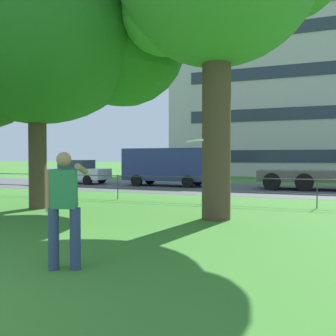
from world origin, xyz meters
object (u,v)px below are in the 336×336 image
object	(u,v)px
car_white_far_left	(78,172)
person_thrower	(64,206)
panel_van_right	(166,165)
apartment_building_background	(325,100)
tree_large_lawn	(39,38)
frisbee	(195,141)

from	to	relation	value
car_white_far_left	person_thrower	bearing A→B (deg)	-56.20
panel_van_right	apartment_building_background	bearing A→B (deg)	63.79
tree_large_lawn	apartment_building_background	size ratio (longest dim) A/B	0.31
tree_large_lawn	panel_van_right	world-z (taller)	tree_large_lawn
person_thrower	frisbee	distance (m)	2.21
person_thrower	panel_van_right	bearing A→B (deg)	105.38
tree_large_lawn	panel_van_right	xyz separation A→B (m)	(0.48, 10.55, -4.34)
car_white_far_left	apartment_building_background	bearing A→B (deg)	51.58
apartment_building_background	panel_van_right	bearing A→B (deg)	-116.21
tree_large_lawn	panel_van_right	bearing A→B (deg)	87.42
apartment_building_background	car_white_far_left	bearing A→B (deg)	-128.42
person_thrower	frisbee	bearing A→B (deg)	28.45
apartment_building_background	tree_large_lawn	bearing A→B (deg)	-108.61
tree_large_lawn	panel_van_right	size ratio (longest dim) A/B	1.75
person_thrower	car_white_far_left	xyz separation A→B (m)	(-10.46, 15.62, -0.17)
frisbee	car_white_far_left	xyz separation A→B (m)	(-12.20, 14.68, -1.15)
tree_large_lawn	apartment_building_background	world-z (taller)	apartment_building_background
car_white_far_left	panel_van_right	world-z (taller)	panel_van_right
tree_large_lawn	frisbee	distance (m)	8.69
person_thrower	panel_van_right	world-z (taller)	panel_van_right
car_white_far_left	panel_van_right	bearing A→B (deg)	1.85
frisbee	person_thrower	bearing A→B (deg)	-151.55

